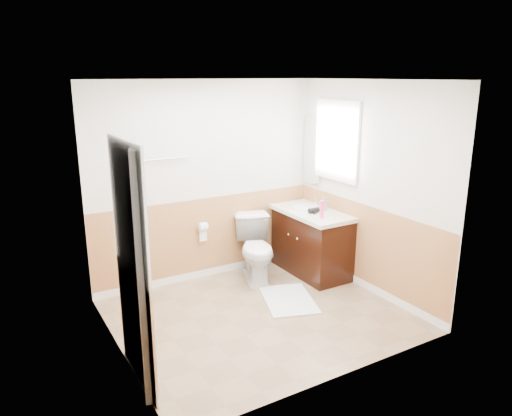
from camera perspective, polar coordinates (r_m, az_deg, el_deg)
floor at (r=5.41m, az=0.44°, el=-12.59°), size 3.00×3.00×0.00m
ceiling at (r=4.78m, az=0.50°, el=14.92°), size 3.00×3.00×0.00m
wall_back at (r=6.07m, az=-5.85°, el=3.06°), size 3.00×0.00×3.00m
wall_front at (r=3.94m, az=10.23°, el=-3.97°), size 3.00×0.00×3.00m
wall_left at (r=4.40m, az=-16.55°, el=-2.30°), size 0.00×3.00×3.00m
wall_right at (r=5.84m, az=13.21°, el=2.23°), size 0.00×3.00×3.00m
wainscot_back at (r=6.26m, az=-5.62°, el=-3.68°), size 3.00×0.00×3.00m
wainscot_front at (r=4.25m, az=9.63°, el=-13.50°), size 3.00×0.00×3.00m
wainscot_left at (r=4.68m, az=-15.70°, el=-11.06°), size 0.00×2.60×2.60m
wainscot_right at (r=6.04m, az=12.70°, el=-4.72°), size 0.00×2.60×2.60m
toilet at (r=6.16m, az=0.03°, el=-4.89°), size 0.68×0.89×0.80m
bath_mat at (r=5.74m, az=3.85°, el=-10.78°), size 0.78×0.93×0.02m
vanity_cabinet at (r=6.41m, az=6.57°, el=-4.20°), size 0.55×1.10×0.80m
vanity_knob_left at (r=6.12m, az=4.92°, el=-3.64°), size 0.03×0.03×0.03m
vanity_knob_right at (r=6.27m, az=3.87°, el=-3.13°), size 0.03×0.03×0.03m
countertop at (r=6.27m, az=6.62°, el=-0.56°), size 0.60×1.15×0.05m
sink_basin at (r=6.39m, az=5.89°, el=0.08°), size 0.36×0.36×0.02m
faucet at (r=6.48m, az=7.19°, el=0.80°), size 0.02×0.02×0.14m
lotion_bottle at (r=5.94m, az=7.79°, el=-0.15°), size 0.05×0.05×0.22m
soap_dispenser at (r=6.28m, az=7.91°, el=0.53°), size 0.11×0.11×0.19m
hair_dryer_body at (r=6.17m, az=6.84°, el=-0.27°), size 0.14×0.07×0.07m
hair_dryer_handle at (r=6.12m, az=6.87°, el=-0.68°), size 0.03×0.03×0.07m
mirror_panel at (r=6.59m, az=6.63°, el=6.68°), size 0.02×0.35×0.90m
window_frame at (r=6.16m, az=9.52°, el=7.84°), size 0.04×0.80×1.00m
window_glass at (r=6.17m, az=9.64°, el=7.85°), size 0.01×0.70×0.90m
door at (r=4.09m, az=-13.36°, el=-6.85°), size 0.29×0.78×2.04m
door_frame at (r=4.07m, az=-14.40°, el=-6.90°), size 0.02×0.92×2.10m
door_knob at (r=4.43m, az=-13.85°, el=-6.12°), size 0.06×0.06×0.06m
towel_bar at (r=5.75m, az=-10.73°, el=5.74°), size 0.62×0.02×0.02m
tp_holder_bar at (r=6.11m, az=-6.28°, el=-2.21°), size 0.14×0.02×0.02m
tp_roll at (r=6.11m, az=-6.28°, el=-2.21°), size 0.10×0.11×0.11m
tp_sheet at (r=6.14m, az=-6.25°, el=-3.19°), size 0.10×0.01×0.16m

